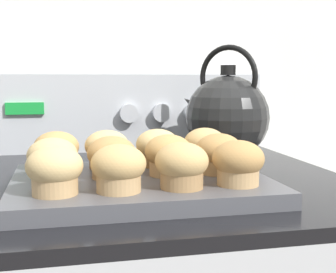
% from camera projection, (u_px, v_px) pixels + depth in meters
% --- Properties ---
extents(wall_back, '(8.00, 0.05, 2.40)m').
position_uv_depth(wall_back, '(99.00, 26.00, 1.08)').
color(wall_back, silver).
rests_on(wall_back, ground_plane).
extents(control_panel, '(0.73, 0.07, 0.17)m').
position_uv_depth(control_panel, '(103.00, 113.00, 1.05)').
color(control_panel, '#B7BABF').
rests_on(control_panel, stove_range).
extents(muffin_pan, '(0.36, 0.28, 0.02)m').
position_uv_depth(muffin_pan, '(140.00, 184.00, 0.68)').
color(muffin_pan, '#4C4C51').
rests_on(muffin_pan, stove_range).
extents(muffin_r0_c0, '(0.07, 0.07, 0.06)m').
position_uv_depth(muffin_r0_c0, '(55.00, 170.00, 0.57)').
color(muffin_r0_c0, tan).
rests_on(muffin_r0_c0, muffin_pan).
extents(muffin_r0_c1, '(0.07, 0.07, 0.06)m').
position_uv_depth(muffin_r0_c1, '(119.00, 168.00, 0.58)').
color(muffin_r0_c1, tan).
rests_on(muffin_r0_c1, muffin_pan).
extents(muffin_r0_c2, '(0.07, 0.07, 0.06)m').
position_uv_depth(muffin_r0_c2, '(182.00, 165.00, 0.60)').
color(muffin_r0_c2, '#A37A4C').
rests_on(muffin_r0_c2, muffin_pan).
extents(muffin_r0_c3, '(0.07, 0.07, 0.06)m').
position_uv_depth(muffin_r0_c3, '(238.00, 163.00, 0.62)').
color(muffin_r0_c3, tan).
rests_on(muffin_r0_c3, muffin_pan).
extents(muffin_r1_c0, '(0.07, 0.07, 0.06)m').
position_uv_depth(muffin_r1_c0, '(53.00, 160.00, 0.65)').
color(muffin_r1_c0, tan).
rests_on(muffin_r1_c0, muffin_pan).
extents(muffin_r1_c1, '(0.07, 0.07, 0.06)m').
position_uv_depth(muffin_r1_c1, '(112.00, 157.00, 0.66)').
color(muffin_r1_c1, '#A37A4C').
rests_on(muffin_r1_c1, muffin_pan).
extents(muffin_r1_c2, '(0.07, 0.07, 0.06)m').
position_uv_depth(muffin_r1_c2, '(168.00, 155.00, 0.68)').
color(muffin_r1_c2, tan).
rests_on(muffin_r1_c2, muffin_pan).
extents(muffin_r1_c3, '(0.07, 0.07, 0.06)m').
position_uv_depth(muffin_r1_c3, '(219.00, 154.00, 0.70)').
color(muffin_r1_c3, tan).
rests_on(muffin_r1_c3, muffin_pan).
extents(muffin_r2_c0, '(0.07, 0.07, 0.06)m').
position_uv_depth(muffin_r2_c0, '(56.00, 151.00, 0.72)').
color(muffin_r2_c0, olive).
rests_on(muffin_r2_c0, muffin_pan).
extents(muffin_r2_c1, '(0.07, 0.07, 0.06)m').
position_uv_depth(muffin_r2_c1, '(107.00, 149.00, 0.74)').
color(muffin_r2_c1, olive).
rests_on(muffin_r2_c1, muffin_pan).
extents(muffin_r2_c2, '(0.07, 0.07, 0.06)m').
position_uv_depth(muffin_r2_c2, '(157.00, 148.00, 0.76)').
color(muffin_r2_c2, olive).
rests_on(muffin_r2_c2, muffin_pan).
extents(muffin_r2_c3, '(0.07, 0.07, 0.06)m').
position_uv_depth(muffin_r2_c3, '(205.00, 146.00, 0.77)').
color(muffin_r2_c3, '#A37A4C').
rests_on(muffin_r2_c3, muffin_pan).
extents(tea_kettle, '(0.17, 0.18, 0.23)m').
position_uv_depth(tea_kettle, '(227.00, 116.00, 0.94)').
color(tea_kettle, black).
rests_on(tea_kettle, stove_range).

